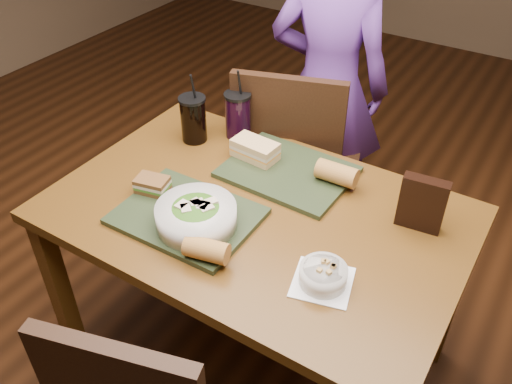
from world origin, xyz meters
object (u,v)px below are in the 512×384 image
diner (328,87)px  sandwich_far (255,149)px  tray_far (288,172)px  salad_bowl (196,215)px  sandwich_near (152,185)px  chip_bag (422,204)px  dining_table (256,231)px  baguette_near (207,250)px  soup_bowl (323,275)px  cup_berry (238,115)px  chair_far (298,165)px  tray_near (187,216)px  baguette_far (337,173)px  cup_cola (193,119)px

diner → sandwich_far: 0.68m
tray_far → salad_bowl: salad_bowl is taller
sandwich_near → chip_bag: bearing=21.6°
dining_table → baguette_near: 0.31m
diner → soup_bowl: bearing=104.0°
salad_bowl → cup_berry: cup_berry is taller
diner → salad_bowl: bearing=83.4°
cup_berry → tray_far: bearing=-22.9°
chair_far → sandwich_near: 0.72m
tray_far → sandwich_near: sandwich_near is taller
tray_near → sandwich_near: bearing=168.2°
baguette_far → cup_berry: 0.47m
baguette_far → cup_cola: 0.58m
baguette_near → dining_table: bearing=91.9°
salad_bowl → baguette_near: (0.11, -0.10, -0.01)m
diner → tray_near: size_ratio=3.53×
soup_bowl → baguette_near: bearing=-161.6°
sandwich_near → baguette_far: bearing=36.9°
cup_cola → cup_berry: cup_berry is taller
tray_far → baguette_far: bearing=8.4°
dining_table → sandwich_far: (-0.15, 0.23, 0.14)m
diner → tray_near: (0.03, -1.05, 0.02)m
chip_bag → tray_near: bearing=-157.3°
soup_bowl → cup_berry: bearing=140.3°
sandwich_far → tray_far: bearing=-2.4°
chip_bag → sandwich_far: bearing=170.5°
tray_far → sandwich_near: bearing=-132.9°
soup_bowl → sandwich_near: bearing=175.3°
chair_far → baguette_near: 0.86m
baguette_near → salad_bowl: bearing=138.4°
sandwich_near → baguette_near: 0.37m
dining_table → soup_bowl: bearing=-27.9°
salad_bowl → baguette_far: (0.26, 0.42, -0.01)m
chair_far → dining_table: bearing=-75.9°
tray_near → tray_far: same height
chair_far → chip_bag: 0.74m
sandwich_near → baguette_near: baguette_near is taller
cup_berry → chip_bag: bearing=-11.1°
tray_near → soup_bowl: bearing=-2.2°
tray_near → diner: bearing=91.7°
chair_far → cup_berry: cup_berry is taller
sandwich_near → soup_bowl: bearing=-4.7°
diner → chip_bag: (0.65, -0.71, 0.10)m
soup_bowl → sandwich_near: (-0.64, 0.05, 0.01)m
diner → cup_cola: size_ratio=5.48×
tray_far → cup_cola: cup_cola is taller
dining_table → chip_bag: size_ratio=7.39×
cup_berry → baguette_near: bearing=-63.7°
dining_table → cup_cola: bearing=151.1°
chair_far → cup_berry: size_ratio=3.65×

